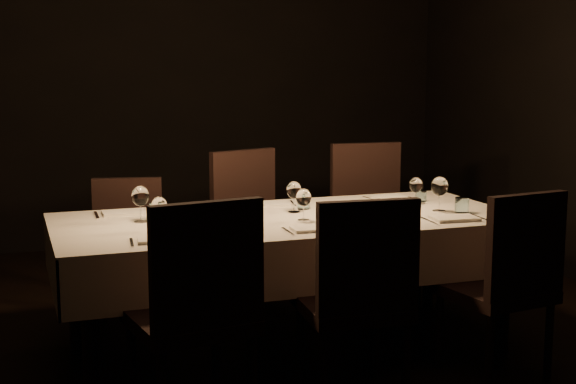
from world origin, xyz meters
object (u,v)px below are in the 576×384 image
object	(u,v)px
chair_near_left	(197,305)
chair_near_center	(358,292)
chair_far_right	(372,215)
chair_near_right	(507,277)
chair_far_left	(127,244)
dining_table	(288,230)
chair_far_center	(255,223)

from	to	relation	value
chair_near_left	chair_near_center	world-z (taller)	chair_near_left
chair_near_center	chair_far_right	xyz separation A→B (m)	(0.83, 1.61, 0.03)
chair_near_right	chair_far_left	distance (m)	2.29
chair_near_center	chair_near_right	size ratio (longest dim) A/B	1.02
dining_table	chair_near_center	size ratio (longest dim) A/B	2.53
dining_table	chair_far_center	xyz separation A→B (m)	(0.07, 0.86, -0.12)
chair_near_left	chair_far_left	distance (m)	1.61
chair_near_right	chair_far_right	size ratio (longest dim) A/B	0.93
chair_far_right	chair_near_right	bearing A→B (deg)	-87.34
chair_near_right	chair_near_left	bearing A→B (deg)	-7.25
dining_table	chair_far_left	world-z (taller)	chair_far_left
chair_far_left	chair_far_center	distance (m)	0.84
chair_far_center	chair_far_right	xyz separation A→B (m)	(0.84, -0.02, 0.01)
dining_table	chair_far_left	distance (m)	1.13
dining_table	chair_far_right	world-z (taller)	chair_far_right
chair_near_left	chair_near_center	size ratio (longest dim) A/B	1.04
chair_near_left	chair_near_center	xyz separation A→B (m)	(0.77, 0.01, -0.02)
dining_table	chair_far_center	size ratio (longest dim) A/B	2.44
chair_far_center	chair_far_right	size ratio (longest dim) A/B	0.98
dining_table	chair_far_center	bearing A→B (deg)	85.35
chair_near_right	dining_table	bearing A→B (deg)	-48.75
chair_far_left	chair_far_center	xyz separation A→B (m)	(0.83, 0.04, 0.07)
chair_far_left	chair_far_center	size ratio (longest dim) A/B	0.86
dining_table	chair_near_right	distance (m)	1.19
chair_far_left	chair_near_right	bearing A→B (deg)	-31.22
chair_near_right	chair_far_center	bearing A→B (deg)	-71.19
chair_near_left	dining_table	bearing A→B (deg)	-140.00
chair_near_right	chair_far_left	bearing A→B (deg)	-51.78
dining_table	chair_near_right	bearing A→B (deg)	-40.63
chair_near_left	chair_far_center	distance (m)	1.82
chair_near_right	chair_near_center	bearing A→B (deg)	-7.18
chair_far_center	chair_near_left	bearing A→B (deg)	-133.78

